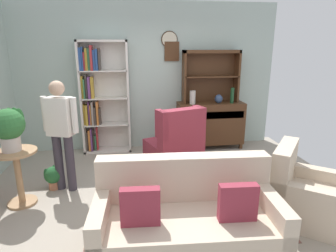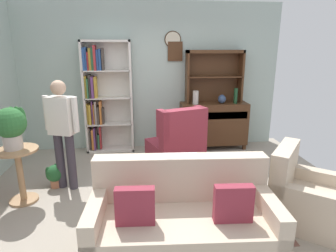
# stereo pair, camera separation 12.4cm
# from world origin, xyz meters

# --- Properties ---
(ground_plane) EXTENTS (5.40, 4.60, 0.02)m
(ground_plane) POSITION_xyz_m (0.00, 0.00, -0.01)
(ground_plane) COLOR #9E9384
(wall_back) EXTENTS (5.00, 0.09, 2.80)m
(wall_back) POSITION_xyz_m (0.00, 2.13, 1.41)
(wall_back) COLOR #ADC1B7
(wall_back) RESTS_ON ground_plane
(area_rug) EXTENTS (2.26, 1.71, 0.01)m
(area_rug) POSITION_xyz_m (0.20, -0.30, 0.00)
(area_rug) COLOR brown
(area_rug) RESTS_ON ground_plane
(bookshelf) EXTENTS (0.90, 0.30, 2.10)m
(bookshelf) POSITION_xyz_m (-0.94, 1.94, 1.07)
(bookshelf) COLOR silver
(bookshelf) RESTS_ON ground_plane
(sideboard) EXTENTS (1.30, 0.45, 0.92)m
(sideboard) POSITION_xyz_m (1.19, 1.86, 0.51)
(sideboard) COLOR #4C2D19
(sideboard) RESTS_ON ground_plane
(sideboard_hutch) EXTENTS (1.10, 0.26, 1.00)m
(sideboard_hutch) POSITION_xyz_m (1.19, 1.97, 1.56)
(sideboard_hutch) COLOR #4C2D19
(sideboard_hutch) RESTS_ON sideboard
(vase_tall) EXTENTS (0.11, 0.11, 0.26)m
(vase_tall) POSITION_xyz_m (0.80, 1.78, 1.05)
(vase_tall) COLOR beige
(vase_tall) RESTS_ON sideboard
(vase_round) EXTENTS (0.15, 0.15, 0.17)m
(vase_round) POSITION_xyz_m (1.32, 1.79, 1.01)
(vase_round) COLOR #33476B
(vase_round) RESTS_ON sideboard
(bottle_wine) EXTENTS (0.07, 0.07, 0.30)m
(bottle_wine) POSITION_xyz_m (1.58, 1.77, 1.07)
(bottle_wine) COLOR #194223
(bottle_wine) RESTS_ON sideboard
(couch_floral) EXTENTS (1.85, 0.96, 0.90)m
(couch_floral) POSITION_xyz_m (0.11, -1.04, 0.31)
(couch_floral) COLOR beige
(couch_floral) RESTS_ON ground_plane
(armchair_floral) EXTENTS (1.08, 1.07, 0.88)m
(armchair_floral) POSITION_xyz_m (1.59, -0.72, 0.29)
(armchair_floral) COLOR beige
(armchair_floral) RESTS_ON ground_plane
(wingback_chair) EXTENTS (1.00, 1.02, 1.05)m
(wingback_chair) POSITION_xyz_m (0.34, 0.97, 0.38)
(wingback_chair) COLOR maroon
(wingback_chair) RESTS_ON ground_plane
(plant_stand) EXTENTS (0.52, 0.52, 0.73)m
(plant_stand) POSITION_xyz_m (-1.85, 0.10, 0.45)
(plant_stand) COLOR #A87F56
(plant_stand) RESTS_ON ground_plane
(potted_plant_large) EXTENTS (0.39, 0.39, 0.53)m
(potted_plant_large) POSITION_xyz_m (-1.88, 0.12, 1.05)
(potted_plant_large) COLOR beige
(potted_plant_large) RESTS_ON plant_stand
(potted_plant_small) EXTENTS (0.24, 0.24, 0.34)m
(potted_plant_small) POSITION_xyz_m (-1.53, 0.46, 0.20)
(potted_plant_small) COLOR #AD6B4C
(potted_plant_small) RESTS_ON ground_plane
(person_reading) EXTENTS (0.52, 0.31, 1.56)m
(person_reading) POSITION_xyz_m (-1.34, 0.42, 0.91)
(person_reading) COLOR #38333D
(person_reading) RESTS_ON ground_plane
(coffee_table) EXTENTS (0.80, 0.50, 0.42)m
(coffee_table) POSITION_xyz_m (0.11, -0.34, 0.35)
(coffee_table) COLOR #4C2D19
(coffee_table) RESTS_ON ground_plane
(book_stack) EXTENTS (0.21, 0.12, 0.06)m
(book_stack) POSITION_xyz_m (0.25, -0.34, 0.45)
(book_stack) COLOR #B22D33
(book_stack) RESTS_ON coffee_table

